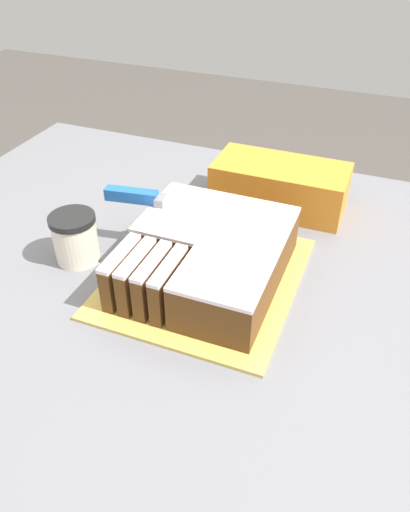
{
  "coord_description": "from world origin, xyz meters",
  "views": [
    {
      "loc": [
        0.2,
        -0.57,
        1.48
      ],
      "look_at": [
        -0.05,
        0.05,
        0.98
      ],
      "focal_mm": 35.0,
      "sensor_mm": 36.0,
      "label": 1
    }
  ],
  "objects_px": {
    "knife": "(154,199)",
    "cake_board": "(205,277)",
    "cake": "(209,255)",
    "storage_box": "(280,186)",
    "coffee_cup": "(75,238)"
  },
  "relations": [
    {
      "from": "cake_board",
      "to": "coffee_cup",
      "type": "distance_m",
      "value": 0.24
    },
    {
      "from": "knife",
      "to": "storage_box",
      "type": "relative_size",
      "value": 1.1
    },
    {
      "from": "knife",
      "to": "cake_board",
      "type": "bearing_deg",
      "value": -35.5
    },
    {
      "from": "coffee_cup",
      "to": "storage_box",
      "type": "distance_m",
      "value": 0.43
    },
    {
      "from": "cake_board",
      "to": "knife",
      "type": "bearing_deg",
      "value": 153.56
    },
    {
      "from": "cake",
      "to": "knife",
      "type": "distance_m",
      "value": 0.15
    },
    {
      "from": "cake",
      "to": "coffee_cup",
      "type": "relative_size",
      "value": 3.17
    },
    {
      "from": "cake",
      "to": "coffee_cup",
      "type": "distance_m",
      "value": 0.24
    },
    {
      "from": "cake_board",
      "to": "knife",
      "type": "xyz_separation_m",
      "value": [
        -0.12,
        0.06,
        0.1
      ]
    },
    {
      "from": "cake",
      "to": "storage_box",
      "type": "bearing_deg",
      "value": 80.16
    },
    {
      "from": "cake",
      "to": "coffee_cup",
      "type": "xyz_separation_m",
      "value": [
        -0.24,
        -0.04,
        -0.0
      ]
    },
    {
      "from": "cake",
      "to": "storage_box",
      "type": "height_order",
      "value": "storage_box"
    },
    {
      "from": "knife",
      "to": "coffee_cup",
      "type": "distance_m",
      "value": 0.16
    },
    {
      "from": "coffee_cup",
      "to": "storage_box",
      "type": "height_order",
      "value": "storage_box"
    },
    {
      "from": "storage_box",
      "to": "cake_board",
      "type": "bearing_deg",
      "value": -100.62
    }
  ]
}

